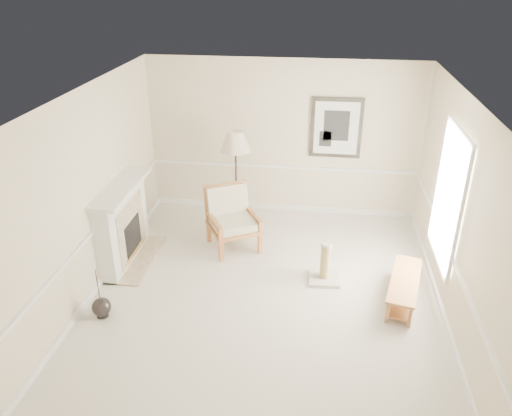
# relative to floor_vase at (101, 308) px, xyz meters

# --- Properties ---
(ground) EXTENTS (5.50, 5.50, 0.00)m
(ground) POSITION_rel_floor_vase_xyz_m (2.15, 0.86, -0.14)
(ground) COLOR silver
(ground) RESTS_ON ground
(room) EXTENTS (5.04, 5.54, 2.92)m
(room) POSITION_rel_floor_vase_xyz_m (2.29, 0.94, 1.73)
(room) COLOR beige
(room) RESTS_ON ground
(fireplace) EXTENTS (0.64, 1.64, 1.31)m
(fireplace) POSITION_rel_floor_vase_xyz_m (-0.19, 1.46, 0.50)
(fireplace) COLOR white
(fireplace) RESTS_ON ground
(floor_vase) EXTENTS (0.26, 0.26, 0.76)m
(floor_vase) POSITION_rel_floor_vase_xyz_m (0.00, 0.00, 0.00)
(floor_vase) COLOR black
(floor_vase) RESTS_ON ground
(armchair) EXTENTS (1.08, 1.10, 1.03)m
(armchair) POSITION_rel_floor_vase_xyz_m (1.42, 2.16, 0.41)
(armchair) COLOR #9F6633
(armchair) RESTS_ON ground
(floor_lamp) EXTENTS (0.66, 0.66, 1.74)m
(floor_lamp) POSITION_rel_floor_vase_xyz_m (1.37, 3.02, 1.37)
(floor_lamp) COLOR black
(floor_lamp) RESTS_ON ground
(bench) EXTENTS (0.66, 1.33, 0.36)m
(bench) POSITION_rel_floor_vase_xyz_m (4.13, 0.91, 0.10)
(bench) COLOR #9F6633
(bench) RESTS_ON ground
(scratching_post) EXTENTS (0.48, 0.48, 0.66)m
(scratching_post) POSITION_rel_floor_vase_xyz_m (3.01, 1.27, 0.07)
(scratching_post) COLOR beige
(scratching_post) RESTS_ON ground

